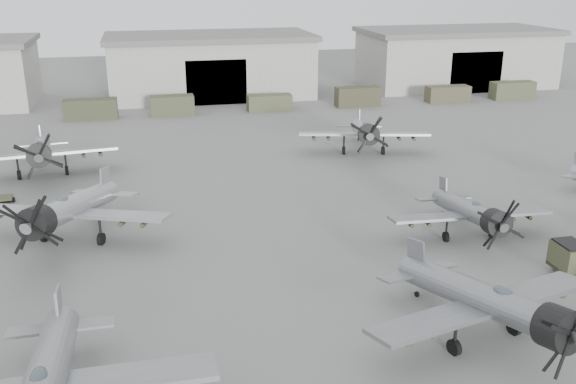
# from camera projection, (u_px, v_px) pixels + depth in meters

# --- Properties ---
(ground) EXTENTS (220.00, 220.00, 0.00)m
(ground) POSITION_uv_depth(u_px,v_px,m) (335.00, 301.00, 35.96)
(ground) COLOR slate
(ground) RESTS_ON ground
(hangar_center) EXTENTS (29.00, 14.80, 8.70)m
(hangar_center) POSITION_uv_depth(u_px,v_px,m) (211.00, 65.00, 91.46)
(hangar_center) COLOR #B4B3A8
(hangar_center) RESTS_ON ground
(hangar_right) EXTENTS (29.00, 14.80, 8.70)m
(hangar_right) POSITION_uv_depth(u_px,v_px,m) (455.00, 57.00, 99.40)
(hangar_right) COLOR #B4B3A8
(hangar_right) RESTS_ON ground
(support_truck_2) EXTENTS (6.34, 2.20, 2.44)m
(support_truck_2) POSITION_uv_depth(u_px,v_px,m) (91.00, 109.00, 78.16)
(support_truck_2) COLOR #373B26
(support_truck_2) RESTS_ON ground
(support_truck_3) EXTENTS (5.37, 2.20, 2.46)m
(support_truck_3) POSITION_uv_depth(u_px,v_px,m) (172.00, 105.00, 80.21)
(support_truck_3) COLOR #3E432C
(support_truck_3) RESTS_ON ground
(support_truck_4) EXTENTS (5.71, 2.20, 2.06)m
(support_truck_4) POSITION_uv_depth(u_px,v_px,m) (269.00, 103.00, 82.87)
(support_truck_4) COLOR #464B31
(support_truck_4) RESTS_ON ground
(support_truck_5) EXTENTS (5.85, 2.20, 2.59)m
(support_truck_5) POSITION_uv_depth(u_px,v_px,m) (358.00, 97.00, 85.29)
(support_truck_5) COLOR #3A3926
(support_truck_5) RESTS_ON ground
(support_truck_6) EXTENTS (5.98, 2.20, 2.20)m
(support_truck_6) POSITION_uv_depth(u_px,v_px,m) (448.00, 94.00, 88.07)
(support_truck_6) COLOR #46452E
(support_truck_6) RESTS_ON ground
(support_truck_7) EXTENTS (6.14, 2.20, 2.41)m
(support_truck_7) POSITION_uv_depth(u_px,v_px,m) (512.00, 90.00, 90.10)
(support_truck_7) COLOR #454C31
(support_truck_7) RESTS_ON ground
(aircraft_near_1) EXTENTS (13.06, 11.76, 5.20)m
(aircraft_near_1) POSITION_uv_depth(u_px,v_px,m) (491.00, 303.00, 30.97)
(aircraft_near_1) COLOR gray
(aircraft_near_1) RESTS_ON ground
(aircraft_mid_1) EXTENTS (13.31, 12.01, 5.37)m
(aircraft_mid_1) POSITION_uv_depth(u_px,v_px,m) (68.00, 210.00, 42.57)
(aircraft_mid_1) COLOR #9B9EA4
(aircraft_mid_1) RESTS_ON ground
(aircraft_mid_2) EXTENTS (11.18, 10.06, 4.47)m
(aircraft_mid_2) POSITION_uv_depth(u_px,v_px,m) (472.00, 212.00, 43.22)
(aircraft_mid_2) COLOR gray
(aircraft_mid_2) RESTS_ON ground
(aircraft_far_0) EXTENTS (13.31, 11.98, 5.29)m
(aircraft_far_0) POSITION_uv_depth(u_px,v_px,m) (40.00, 151.00, 56.15)
(aircraft_far_0) COLOR gray
(aircraft_far_0) RESTS_ON ground
(aircraft_far_1) EXTENTS (13.05, 11.75, 5.19)m
(aircraft_far_1) POSITION_uv_depth(u_px,v_px,m) (364.00, 131.00, 63.01)
(aircraft_far_1) COLOR #9D9FA6
(aircraft_far_1) RESTS_ON ground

